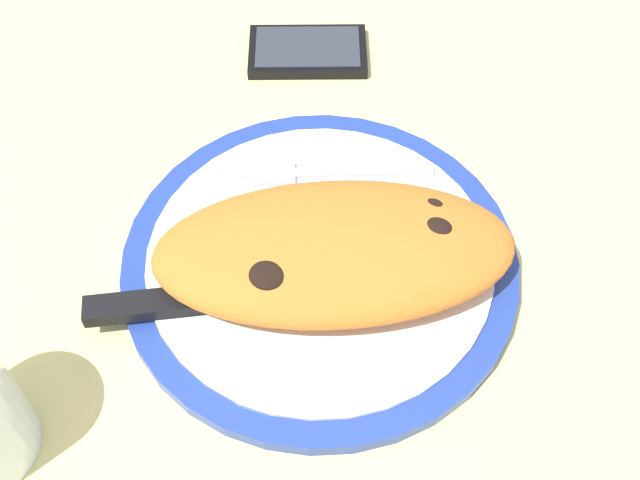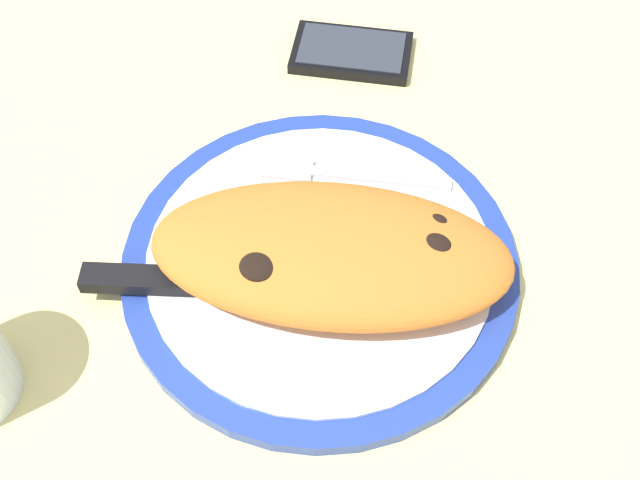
{
  "view_description": "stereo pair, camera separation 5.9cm",
  "coord_description": "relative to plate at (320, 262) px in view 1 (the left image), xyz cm",
  "views": [
    {
      "loc": [
        -1.57,
        34.3,
        51.29
      ],
      "look_at": [
        0.0,
        0.0,
        3.59
      ],
      "focal_mm": 44.88,
      "sensor_mm": 36.0,
      "label": 1
    },
    {
      "loc": [
        -7.39,
        33.53,
        51.29
      ],
      "look_at": [
        0.0,
        0.0,
        3.59
      ],
      "focal_mm": 44.88,
      "sensor_mm": 36.0,
      "label": 2
    }
  ],
  "objects": [
    {
      "name": "knife",
      "position": [
        8.24,
        4.63,
        1.31
      ],
      "size": [
        24.64,
        5.98,
        1.2
      ],
      "color": "silver",
      "rests_on": "plate"
    },
    {
      "name": "ground_plane",
      "position": [
        0.0,
        0.0,
        -2.26
      ],
      "size": [
        150.0,
        150.0,
        3.0
      ],
      "primitive_type": "cube",
      "color": "#E5D684"
    },
    {
      "name": "smartphone",
      "position": [
        2.27,
        -24.08,
        -0.2
      ],
      "size": [
        11.41,
        7.23,
        1.16
      ],
      "color": "black",
      "rests_on": "ground_plane"
    },
    {
      "name": "fork",
      "position": [
        0.29,
        -8.05,
        1.02
      ],
      "size": [
        15.36,
        2.85,
        0.4
      ],
      "color": "silver",
      "rests_on": "plate"
    },
    {
      "name": "calzone",
      "position": [
        -1.08,
        1.22,
        3.17
      ],
      "size": [
        27.65,
        15.59,
        4.67
      ],
      "color": "orange",
      "rests_on": "plate"
    },
    {
      "name": "plate",
      "position": [
        0.0,
        0.0,
        0.0
      ],
      "size": [
        30.18,
        30.18,
        1.59
      ],
      "color": "#233D99",
      "rests_on": "ground_plane"
    }
  ]
}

